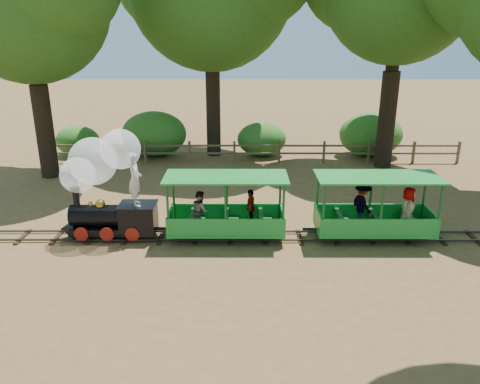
{
  "coord_description": "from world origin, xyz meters",
  "views": [
    {
      "loc": [
        -0.69,
        -12.28,
        5.7
      ],
      "look_at": [
        -0.73,
        0.5,
        1.23
      ],
      "focal_mm": 35.0,
      "sensor_mm": 36.0,
      "label": 1
    }
  ],
  "objects_px": {
    "carriage_rear": "(377,212)",
    "fence": "(257,150)",
    "locomotive": "(103,178)",
    "carriage_front": "(225,214)"
  },
  "relations": [
    {
      "from": "carriage_rear",
      "to": "fence",
      "type": "xyz_separation_m",
      "value": [
        -3.14,
        8.0,
        -0.23
      ]
    },
    {
      "from": "locomotive",
      "to": "fence",
      "type": "bearing_deg",
      "value": 60.22
    },
    {
      "from": "carriage_rear",
      "to": "fence",
      "type": "distance_m",
      "value": 8.6
    },
    {
      "from": "locomotive",
      "to": "carriage_rear",
      "type": "height_order",
      "value": "locomotive"
    },
    {
      "from": "carriage_front",
      "to": "fence",
      "type": "height_order",
      "value": "carriage_front"
    },
    {
      "from": "locomotive",
      "to": "fence",
      "type": "xyz_separation_m",
      "value": [
        4.54,
        7.93,
        -1.22
      ]
    },
    {
      "from": "carriage_front",
      "to": "carriage_rear",
      "type": "relative_size",
      "value": 1.0
    },
    {
      "from": "carriage_rear",
      "to": "fence",
      "type": "height_order",
      "value": "carriage_rear"
    },
    {
      "from": "carriage_front",
      "to": "fence",
      "type": "distance_m",
      "value": 8.09
    },
    {
      "from": "carriage_front",
      "to": "fence",
      "type": "relative_size",
      "value": 0.19
    }
  ]
}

